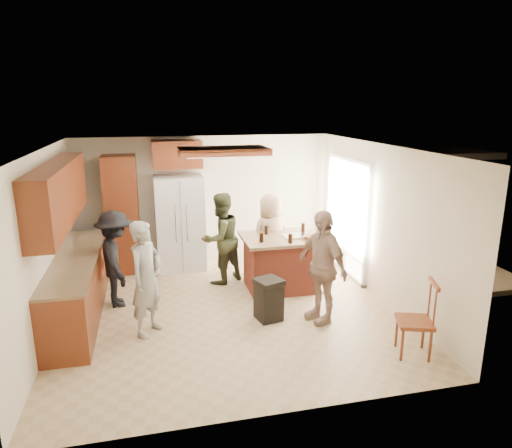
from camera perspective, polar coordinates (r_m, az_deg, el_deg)
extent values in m
plane|color=tan|center=(7.19, -3.50, -10.80)|extent=(5.00, 5.00, 0.00)
plane|color=white|center=(6.51, -3.85, 9.45)|extent=(5.00, 5.00, 0.00)
plane|color=beige|center=(9.15, -6.29, 3.07)|extent=(5.00, 0.00, 5.00)
plane|color=beige|center=(4.44, 1.81, -9.94)|extent=(5.00, 0.00, 5.00)
plane|color=beige|center=(6.82, -24.89, -2.41)|extent=(0.00, 5.00, 5.00)
plane|color=beige|center=(7.55, 15.39, 0.06)|extent=(0.00, 5.00, 5.00)
cube|color=white|center=(8.62, 11.44, 0.77)|extent=(0.02, 1.60, 2.10)
cube|color=white|center=(8.62, 11.32, 0.76)|extent=(0.08, 1.72, 2.10)
cube|color=maroon|center=(6.71, -4.13, 9.10)|extent=(1.30, 0.70, 0.10)
cube|color=white|center=(6.72, -4.12, 8.59)|extent=(1.10, 0.50, 0.02)
cube|color=olive|center=(9.65, 19.38, -5.10)|extent=(3.00, 3.00, 0.10)
cube|color=#593319|center=(10.23, 21.43, 1.95)|extent=(1.40, 1.60, 2.00)
imported|color=gray|center=(6.41, -13.53, -6.64)|extent=(0.69, 0.73, 1.61)
imported|color=#373B22|center=(8.02, -4.41, -1.81)|extent=(0.93, 0.83, 1.62)
imported|color=tan|center=(8.19, 1.89, -1.60)|extent=(0.87, 0.68, 1.58)
imported|color=tan|center=(6.65, 8.20, -5.28)|extent=(0.80, 1.09, 1.67)
imported|color=black|center=(7.43, -17.11, -4.19)|extent=(0.62, 1.05, 1.53)
cube|color=maroon|center=(7.39, -21.32, -7.39)|extent=(0.60, 3.00, 0.88)
cube|color=#846B4C|center=(7.24, -21.66, -4.01)|extent=(0.64, 3.00, 0.04)
cube|color=maroon|center=(7.02, -23.43, 3.50)|extent=(0.35, 3.00, 0.85)
cube|color=maroon|center=(8.84, -16.36, 1.13)|extent=(0.60, 0.60, 2.20)
cube|color=maroon|center=(8.65, -9.88, 8.63)|extent=(0.90, 0.60, 0.50)
cube|color=white|center=(8.81, -9.47, 0.15)|extent=(0.90, 0.72, 1.80)
cube|color=gray|center=(8.46, -9.30, -0.46)|extent=(0.01, 0.01, 1.71)
cylinder|color=silver|center=(8.41, -9.99, 0.04)|extent=(0.02, 0.02, 0.70)
cylinder|color=silver|center=(8.42, -8.63, 0.12)|extent=(0.02, 0.02, 0.70)
cube|color=#9B3928|center=(7.85, 3.02, -5.02)|extent=(1.10, 0.85, 0.88)
cube|color=#88674E|center=(7.71, 3.07, -1.77)|extent=(1.28, 1.03, 0.05)
cube|color=silver|center=(7.72, 4.96, -1.50)|extent=(0.42, 0.32, 0.02)
imported|color=brown|center=(7.60, 6.86, -1.70)|extent=(0.28, 0.28, 0.05)
cylinder|color=black|center=(7.37, 0.69, -1.73)|extent=(0.07, 0.07, 0.15)
cylinder|color=black|center=(7.81, 1.32, -0.77)|extent=(0.07, 0.07, 0.15)
cylinder|color=black|center=(8.02, 5.93, -0.42)|extent=(0.07, 0.07, 0.15)
cylinder|color=black|center=(7.35, 4.32, -1.81)|extent=(0.07, 0.07, 0.15)
cube|color=black|center=(6.82, 1.59, -9.70)|extent=(0.40, 0.40, 0.55)
cube|color=black|center=(6.70, 1.61, -7.25)|extent=(0.46, 0.46, 0.08)
cube|color=maroon|center=(6.19, 19.21, -11.49)|extent=(0.53, 0.53, 0.05)
cylinder|color=maroon|center=(6.11, 17.79, -14.16)|extent=(0.05, 0.05, 0.44)
cylinder|color=maroon|center=(6.19, 20.96, -14.06)|extent=(0.05, 0.05, 0.44)
cylinder|color=maroon|center=(6.40, 17.16, -12.70)|extent=(0.05, 0.05, 0.44)
cylinder|color=maroon|center=(6.48, 20.18, -12.62)|extent=(0.05, 0.05, 0.44)
cube|color=maroon|center=(6.03, 21.39, -7.01)|extent=(0.17, 0.39, 0.05)
cylinder|color=maroon|center=(6.02, 21.47, -9.64)|extent=(0.03, 0.03, 0.50)
cylinder|color=maroon|center=(6.23, 20.89, -8.74)|extent=(0.03, 0.03, 0.50)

